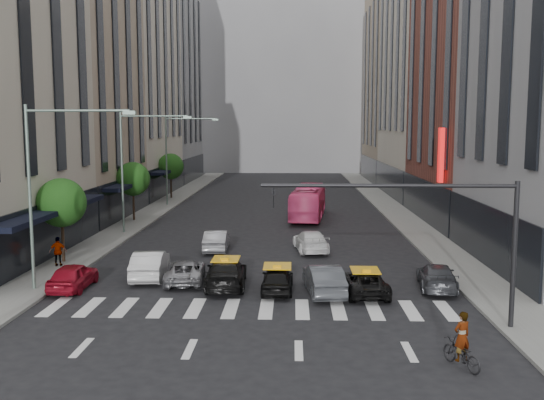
# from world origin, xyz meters

# --- Properties ---
(ground) EXTENTS (160.00, 160.00, 0.00)m
(ground) POSITION_xyz_m (0.00, 0.00, 0.00)
(ground) COLOR black
(ground) RESTS_ON ground
(sidewalk_left) EXTENTS (3.00, 96.00, 0.15)m
(sidewalk_left) POSITION_xyz_m (-11.50, 30.00, 0.07)
(sidewalk_left) COLOR slate
(sidewalk_left) RESTS_ON ground
(sidewalk_right) EXTENTS (3.00, 96.00, 0.15)m
(sidewalk_right) POSITION_xyz_m (11.50, 30.00, 0.07)
(sidewalk_right) COLOR slate
(sidewalk_right) RESTS_ON ground
(building_left_b) EXTENTS (8.00, 16.00, 24.00)m
(building_left_b) POSITION_xyz_m (-17.00, 28.00, 12.00)
(building_left_b) COLOR tan
(building_left_b) RESTS_ON ground
(building_left_c) EXTENTS (8.00, 20.00, 36.00)m
(building_left_c) POSITION_xyz_m (-17.00, 46.00, 18.00)
(building_left_c) COLOR beige
(building_left_c) RESTS_ON ground
(building_left_d) EXTENTS (8.00, 18.00, 30.00)m
(building_left_d) POSITION_xyz_m (-17.00, 65.00, 15.00)
(building_left_d) COLOR gray
(building_left_d) RESTS_ON ground
(building_right_b) EXTENTS (8.00, 18.00, 26.00)m
(building_right_b) POSITION_xyz_m (17.00, 27.00, 13.00)
(building_right_b) COLOR brown
(building_right_b) RESTS_ON ground
(building_right_c) EXTENTS (8.00, 20.00, 40.00)m
(building_right_c) POSITION_xyz_m (17.00, 46.00, 20.00)
(building_right_c) COLOR beige
(building_right_c) RESTS_ON ground
(building_right_d) EXTENTS (8.00, 18.00, 28.00)m
(building_right_d) POSITION_xyz_m (17.00, 65.00, 14.00)
(building_right_d) COLOR tan
(building_right_d) RESTS_ON ground
(building_far) EXTENTS (30.00, 10.00, 36.00)m
(building_far) POSITION_xyz_m (0.00, 85.00, 18.00)
(building_far) COLOR gray
(building_far) RESTS_ON ground
(tree_near) EXTENTS (2.88, 2.88, 4.95)m
(tree_near) POSITION_xyz_m (-11.80, 10.00, 3.65)
(tree_near) COLOR black
(tree_near) RESTS_ON sidewalk_left
(tree_mid) EXTENTS (2.88, 2.88, 4.95)m
(tree_mid) POSITION_xyz_m (-11.80, 26.00, 3.65)
(tree_mid) COLOR black
(tree_mid) RESTS_ON sidewalk_left
(tree_far) EXTENTS (2.88, 2.88, 4.95)m
(tree_far) POSITION_xyz_m (-11.80, 42.00, 3.65)
(tree_far) COLOR black
(tree_far) RESTS_ON sidewalk_left
(streetlamp_near) EXTENTS (5.38, 0.25, 9.00)m
(streetlamp_near) POSITION_xyz_m (-10.04, 4.00, 5.90)
(streetlamp_near) COLOR gray
(streetlamp_near) RESTS_ON sidewalk_left
(streetlamp_mid) EXTENTS (5.38, 0.25, 9.00)m
(streetlamp_mid) POSITION_xyz_m (-10.04, 20.00, 5.90)
(streetlamp_mid) COLOR gray
(streetlamp_mid) RESTS_ON sidewalk_left
(streetlamp_far) EXTENTS (5.38, 0.25, 9.00)m
(streetlamp_far) POSITION_xyz_m (-10.04, 36.00, 5.90)
(streetlamp_far) COLOR gray
(streetlamp_far) RESTS_ON sidewalk_left
(traffic_signal) EXTENTS (10.10, 0.20, 6.00)m
(traffic_signal) POSITION_xyz_m (7.69, -1.00, 4.47)
(traffic_signal) COLOR black
(traffic_signal) RESTS_ON ground
(liberty_sign) EXTENTS (0.30, 0.70, 4.00)m
(liberty_sign) POSITION_xyz_m (12.60, 20.00, 6.00)
(liberty_sign) COLOR red
(liberty_sign) RESTS_ON ground
(car_red) EXTENTS (1.60, 3.95, 1.34)m
(car_red) POSITION_xyz_m (-9.20, 4.45, 0.67)
(car_red) COLOR maroon
(car_red) RESTS_ON ground
(car_white_front) EXTENTS (1.97, 4.70, 1.51)m
(car_white_front) POSITION_xyz_m (-5.87, 6.80, 0.76)
(car_white_front) COLOR silver
(car_white_front) RESTS_ON ground
(car_silver) EXTENTS (2.39, 4.44, 1.18)m
(car_silver) POSITION_xyz_m (-3.84, 5.99, 0.59)
(car_silver) COLOR gray
(car_silver) RESTS_ON ground
(taxi_left) EXTENTS (2.23, 5.01, 1.43)m
(taxi_left) POSITION_xyz_m (-1.61, 5.14, 0.71)
(taxi_left) COLOR black
(taxi_left) RESTS_ON ground
(taxi_center) EXTENTS (1.58, 3.79, 1.28)m
(taxi_center) POSITION_xyz_m (1.02, 4.28, 0.64)
(taxi_center) COLOR black
(taxi_center) RESTS_ON ground
(car_grey_mid) EXTENTS (2.05, 4.60, 1.47)m
(car_grey_mid) POSITION_xyz_m (3.28, 4.04, 0.73)
(car_grey_mid) COLOR #404247
(car_grey_mid) RESTS_ON ground
(taxi_right) EXTENTS (2.13, 4.29, 1.17)m
(taxi_right) POSITION_xyz_m (5.28, 4.03, 0.59)
(taxi_right) COLOR black
(taxi_right) RESTS_ON ground
(car_grey_curb) EXTENTS (2.31, 4.55, 1.27)m
(car_grey_curb) POSITION_xyz_m (9.00, 5.13, 0.63)
(car_grey_curb) COLOR #393B40
(car_grey_curb) RESTS_ON ground
(car_row2_left) EXTENTS (1.59, 4.24, 1.38)m
(car_row2_left) POSITION_xyz_m (-3.20, 14.08, 0.69)
(car_row2_left) COLOR #A3A3A8
(car_row2_left) RESTS_ON ground
(car_row2_right) EXTENTS (2.50, 4.86, 1.35)m
(car_row2_right) POSITION_xyz_m (2.95, 14.15, 0.68)
(car_row2_right) COLOR white
(car_row2_right) RESTS_ON ground
(bus) EXTENTS (3.51, 10.62, 2.90)m
(bus) POSITION_xyz_m (3.14, 28.13, 1.45)
(bus) COLOR #ED4580
(bus) RESTS_ON ground
(motorcycle) EXTENTS (1.36, 1.95, 0.97)m
(motorcycle) POSITION_xyz_m (7.46, -4.90, 0.49)
(motorcycle) COLOR black
(motorcycle) RESTS_ON ground
(rider) EXTENTS (0.74, 0.63, 1.71)m
(rider) POSITION_xyz_m (7.46, -4.90, 1.83)
(rider) COLOR gray
(rider) RESTS_ON motorcycle
(pedestrian_far) EXTENTS (1.02, 0.48, 1.69)m
(pedestrian_far) POSITION_xyz_m (-11.63, 8.79, 1.00)
(pedestrian_far) COLOR gray
(pedestrian_far) RESTS_ON sidewalk_left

